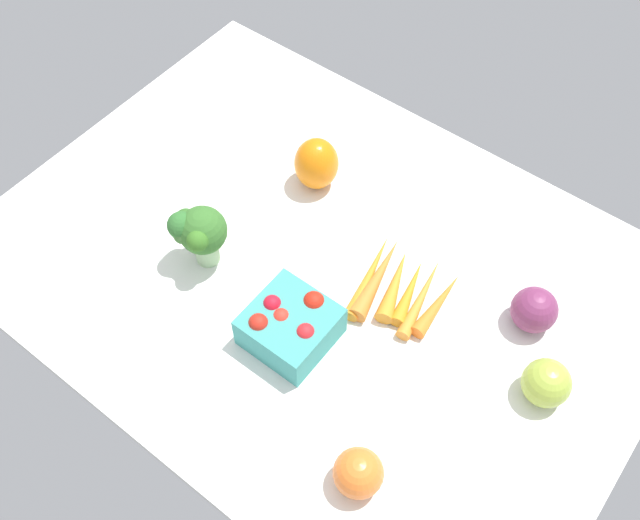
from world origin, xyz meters
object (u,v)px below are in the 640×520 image
(heirloom_tomato_green, at_px, (546,383))
(red_onion_near_basket, at_px, (534,310))
(broccoli_head, at_px, (197,231))
(carrot_bunch, at_px, (398,286))
(berry_basket, at_px, (290,325))
(bell_pepper_orange, at_px, (316,164))
(heirloom_tomato_orange, at_px, (358,473))

(heirloom_tomato_green, relative_size, red_onion_near_basket, 0.99)
(broccoli_head, bearing_deg, carrot_bunch, 26.39)
(heirloom_tomato_green, distance_m, red_onion_near_basket, 0.12)
(berry_basket, relative_size, red_onion_near_basket, 1.70)
(berry_basket, xyz_separation_m, red_onion_near_basket, (0.27, 0.24, 0.00))
(carrot_bunch, xyz_separation_m, red_onion_near_basket, (0.19, 0.07, 0.02))
(heirloom_tomato_green, xyz_separation_m, red_onion_near_basket, (-0.07, 0.09, 0.00))
(bell_pepper_orange, xyz_separation_m, carrot_bunch, (0.23, -0.10, -0.04))
(bell_pepper_orange, bearing_deg, carrot_bunch, -22.75)
(broccoli_head, bearing_deg, bell_pepper_orange, 79.08)
(heirloom_tomato_green, xyz_separation_m, bell_pepper_orange, (-0.49, 0.12, 0.01))
(red_onion_near_basket, bearing_deg, berry_basket, -138.48)
(bell_pepper_orange, bearing_deg, heirloom_tomato_green, -13.50)
(carrot_bunch, xyz_separation_m, heirloom_tomato_orange, (0.13, -0.28, 0.02))
(berry_basket, relative_size, heirloom_tomato_orange, 1.78)
(broccoli_head, bearing_deg, red_onion_near_basket, 24.50)
(carrot_bunch, height_order, heirloom_tomato_orange, heirloom_tomato_orange)
(heirloom_tomato_green, bearing_deg, carrot_bunch, 175.58)
(carrot_bunch, distance_m, broccoli_head, 0.32)
(heirloom_tomato_green, distance_m, bell_pepper_orange, 0.51)
(carrot_bunch, relative_size, broccoli_head, 1.58)
(carrot_bunch, bearing_deg, bell_pepper_orange, 157.25)
(berry_basket, distance_m, heirloom_tomato_orange, 0.24)
(heirloom_tomato_green, xyz_separation_m, carrot_bunch, (-0.26, 0.02, -0.02))
(berry_basket, relative_size, broccoli_head, 1.05)
(heirloom_tomato_green, bearing_deg, broccoli_head, -167.54)
(carrot_bunch, bearing_deg, heirloom_tomato_orange, -65.77)
(heirloom_tomato_orange, bearing_deg, carrot_bunch, 114.23)
(carrot_bunch, height_order, broccoli_head, broccoli_head)
(heirloom_tomato_green, height_order, berry_basket, berry_basket)
(bell_pepper_orange, xyz_separation_m, berry_basket, (0.15, -0.26, -0.01))
(red_onion_near_basket, bearing_deg, carrot_bunch, -158.40)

